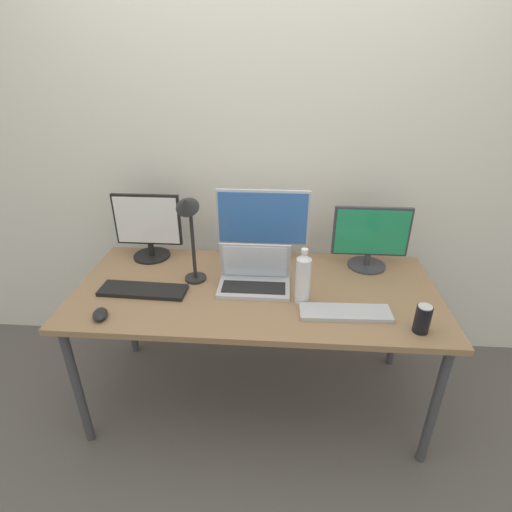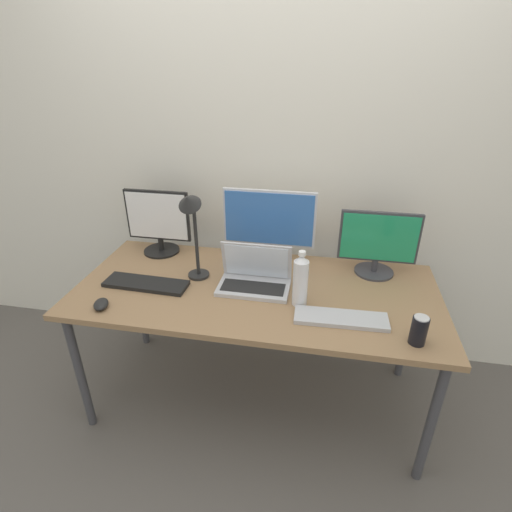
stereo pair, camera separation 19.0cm
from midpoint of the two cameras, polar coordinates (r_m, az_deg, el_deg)
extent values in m
plane|color=#5B5651|center=(2.47, 2.34, -19.44)|extent=(16.00, 16.00, 0.00)
cube|color=silver|center=(2.33, 5.19, 14.94)|extent=(7.00, 0.08, 2.60)
cylinder|color=#424247|center=(2.23, -21.59, -15.34)|extent=(0.04, 0.04, 0.71)
cylinder|color=#424247|center=(2.06, 26.36, -20.79)|extent=(0.04, 0.04, 0.71)
cylinder|color=#424247|center=(2.70, -14.34, -5.95)|extent=(0.04, 0.04, 0.71)
cylinder|color=#424247|center=(2.56, 22.88, -9.47)|extent=(0.04, 0.04, 0.71)
cube|color=#93704C|center=(2.00, 2.73, -5.04)|extent=(1.79, 0.81, 0.03)
cylinder|color=black|center=(2.39, -11.11, 0.73)|extent=(0.21, 0.21, 0.01)
cylinder|color=black|center=(2.37, -11.20, 1.62)|extent=(0.03, 0.03, 0.07)
cube|color=black|center=(2.30, -11.60, 5.67)|extent=(0.37, 0.02, 0.29)
cube|color=white|center=(2.29, -11.72, 5.55)|extent=(0.35, 0.01, 0.27)
cylinder|color=silver|center=(2.25, 4.21, -0.51)|extent=(0.19, 0.19, 0.01)
cylinder|color=silver|center=(2.23, 4.25, 0.63)|extent=(0.03, 0.03, 0.09)
cube|color=silver|center=(2.15, 4.44, 5.38)|extent=(0.50, 0.02, 0.31)
cube|color=#3366B2|center=(2.14, 4.39, 5.25)|extent=(0.48, 0.01, 0.29)
cylinder|color=#38383D|center=(2.24, 18.82, -2.17)|extent=(0.20, 0.20, 0.01)
cylinder|color=#38383D|center=(2.23, 18.96, -1.35)|extent=(0.03, 0.03, 0.06)
cube|color=#38383D|center=(2.16, 19.61, 2.52)|extent=(0.40, 0.02, 0.27)
cube|color=#1E8C59|center=(2.14, 19.66, 2.38)|extent=(0.38, 0.01, 0.25)
cube|color=#B7B7BC|center=(1.98, 2.42, -4.60)|extent=(0.35, 0.20, 0.02)
cube|color=black|center=(1.96, 2.37, -4.55)|extent=(0.31, 0.11, 0.00)
cube|color=#B7B7BC|center=(1.99, 2.82, -0.73)|extent=(0.35, 0.05, 0.20)
cube|color=silver|center=(1.99, 2.79, -0.86)|extent=(0.32, 0.04, 0.18)
cube|color=#B2B2B7|center=(1.82, 15.01, -8.70)|extent=(0.41, 0.14, 0.02)
cube|color=black|center=(2.06, -12.91, -3.95)|extent=(0.43, 0.15, 0.02)
ellipsoid|color=black|center=(1.94, -18.68, -6.63)|extent=(0.09, 0.11, 0.04)
cylinder|color=silver|center=(1.84, 9.32, -3.93)|extent=(0.07, 0.07, 0.22)
cone|color=silver|center=(1.78, 9.62, -0.44)|extent=(0.06, 0.06, 0.03)
cylinder|color=white|center=(1.77, 9.68, 0.28)|extent=(0.03, 0.03, 0.02)
cylinder|color=black|center=(1.78, 25.18, -9.73)|extent=(0.07, 0.07, 0.12)
cylinder|color=silver|center=(1.74, 25.59, -8.06)|extent=(0.06, 0.06, 0.00)
cylinder|color=black|center=(2.10, -5.62, -2.75)|extent=(0.11, 0.11, 0.01)
cylinder|color=black|center=(2.01, -5.88, 2.28)|extent=(0.02, 0.02, 0.39)
cone|color=black|center=(1.87, -6.72, 7.80)|extent=(0.11, 0.12, 0.11)
camera|label=1|loc=(0.10, -87.14, 1.47)|focal=28.00mm
camera|label=2|loc=(0.10, 92.86, -1.47)|focal=28.00mm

